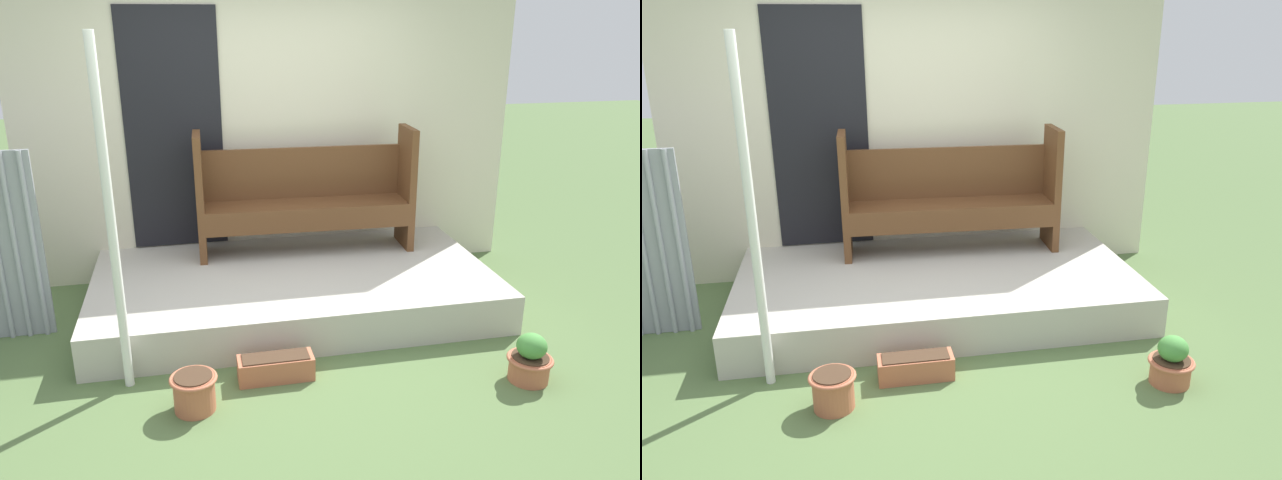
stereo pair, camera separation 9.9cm
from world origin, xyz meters
TOP-DOWN VIEW (x-y plane):
  - ground_plane at (0.00, 0.00)m, footprint 24.00×24.00m
  - porch_slab at (0.15, 0.83)m, footprint 3.12×1.67m
  - house_wall at (0.11, 1.70)m, footprint 4.32×0.08m
  - support_post at (-1.08, -0.07)m, footprint 0.06×0.06m
  - bench at (0.34, 1.32)m, footprint 1.83×0.46m
  - flower_pot_left at (-0.67, -0.43)m, footprint 0.29×0.29m
  - flower_pot_middle at (1.45, -0.56)m, footprint 0.29×0.29m
  - planter_box_rect at (-0.15, -0.20)m, footprint 0.49×0.18m

SIDE VIEW (x-z plane):
  - ground_plane at x=0.00m, z-range 0.00..0.00m
  - planter_box_rect at x=-0.15m, z-range 0.00..0.16m
  - flower_pot_left at x=-0.67m, z-range 0.01..0.24m
  - flower_pot_middle at x=1.45m, z-range -0.02..0.31m
  - porch_slab at x=0.15m, z-range 0.00..0.31m
  - bench at x=0.34m, z-range 0.30..1.34m
  - support_post at x=-1.08m, z-range 0.00..2.16m
  - house_wall at x=0.11m, z-range 0.00..2.60m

